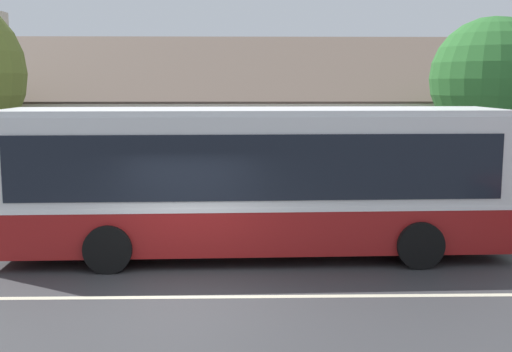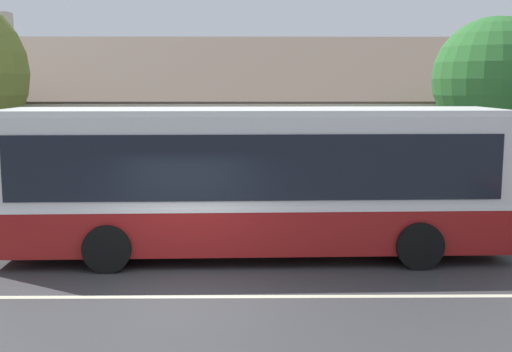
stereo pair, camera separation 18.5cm
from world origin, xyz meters
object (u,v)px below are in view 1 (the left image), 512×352
at_px(transit_bus, 254,178).
at_px(bus_stop_sign, 491,170).
at_px(street_tree_primary, 492,79).
at_px(bench_down_street, 154,206).

xyz_separation_m(transit_bus, bus_stop_sign, (6.14, 2.09, -0.13)).
distance_m(street_tree_primary, bus_stop_sign, 3.14).
bearing_deg(bus_stop_sign, street_tree_primary, 70.80).
distance_m(transit_bus, bus_stop_sign, 6.49).
relative_size(street_tree_primary, bus_stop_sign, 2.39).
height_order(transit_bus, street_tree_primary, street_tree_primary).
relative_size(transit_bus, street_tree_primary, 1.96).
height_order(bench_down_street, street_tree_primary, street_tree_primary).
height_order(transit_bus, bench_down_street, transit_bus).
xyz_separation_m(bench_down_street, street_tree_primary, (9.53, 1.13, 3.39)).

